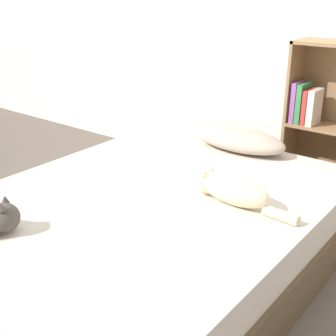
{
  "coord_description": "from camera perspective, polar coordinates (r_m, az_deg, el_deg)",
  "views": [
    {
      "loc": [
        1.33,
        -1.56,
        1.37
      ],
      "look_at": [
        0.0,
        0.15,
        0.5
      ],
      "focal_mm": 50.0,
      "sensor_mm": 36.0,
      "label": 1
    }
  ],
  "objects": [
    {
      "name": "bed",
      "position": [
        2.36,
        -2.32,
        -7.95
      ],
      "size": [
        1.54,
        2.05,
        0.4
      ],
      "color": "brown",
      "rests_on": "ground_plane"
    },
    {
      "name": "cat_light",
      "position": [
        2.19,
        7.7,
        -2.57
      ],
      "size": [
        0.54,
        0.16,
        0.15
      ],
      "rotation": [
        0.0,
        0.0,
        3.08
      ],
      "color": "beige",
      "rests_on": "bed"
    },
    {
      "name": "pillow",
      "position": [
        2.89,
        8.68,
        3.43
      ],
      "size": [
        0.6,
        0.28,
        0.13
      ],
      "color": "#B29E8E",
      "rests_on": "bed"
    },
    {
      "name": "ground_plane",
      "position": [
        2.46,
        -2.25,
        -11.92
      ],
      "size": [
        8.0,
        8.0,
        0.0
      ],
      "primitive_type": "plane",
      "color": "brown"
    },
    {
      "name": "wall_back",
      "position": [
        3.29,
        14.86,
        19.13
      ],
      "size": [
        8.0,
        0.06,
        2.5
      ],
      "color": "white",
      "rests_on": "ground_plane"
    }
  ]
}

